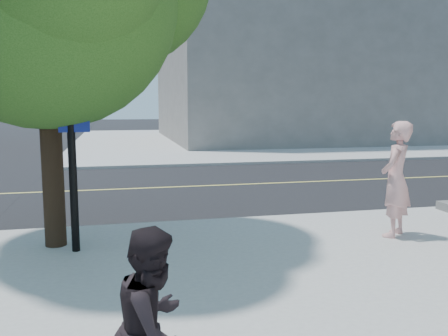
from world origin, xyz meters
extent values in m
plane|color=black|center=(0.00, 0.00, 0.00)|extent=(140.00, 140.00, 0.00)
cube|color=black|center=(0.00, 4.50, 0.01)|extent=(140.00, 9.00, 0.01)
cube|color=#A7A7A5|center=(13.50, 21.50, 0.06)|extent=(29.00, 25.00, 0.12)
cube|color=slate|center=(14.00, 22.00, 7.12)|extent=(18.00, 16.00, 14.00)
imported|color=#DB9D9A|center=(6.25, -1.93, 1.13)|extent=(0.87, 0.85, 2.02)
imported|color=black|center=(1.74, -6.02, 0.86)|extent=(0.83, 0.90, 1.47)
cylinder|color=black|center=(0.50, -1.20, 1.83)|extent=(0.34, 0.34, 3.42)
cylinder|color=black|center=(0.85, -1.59, 2.28)|extent=(0.12, 0.12, 4.33)
cube|color=white|center=(0.90, -1.61, 2.80)|extent=(0.57, 0.04, 0.21)
cube|color=navy|center=(0.90, -1.61, 2.28)|extent=(0.46, 0.04, 0.57)
imported|color=black|center=(0.85, -1.59, 3.62)|extent=(0.17, 0.21, 1.03)
camera|label=1|loc=(1.51, -9.19, 2.42)|focal=37.97mm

